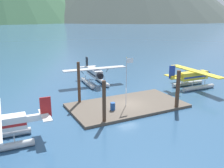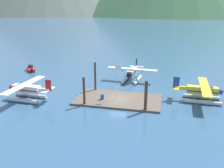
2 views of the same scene
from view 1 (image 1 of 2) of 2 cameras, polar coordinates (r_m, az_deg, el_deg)
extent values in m
plane|color=#2D5175|center=(31.49, 3.41, -5.09)|extent=(1200.00, 1200.00, 0.00)
cube|color=brown|center=(31.43, 3.41, -4.83)|extent=(14.05, 7.66, 0.30)
cylinder|color=#4C3323|center=(25.84, -1.79, -4.24)|extent=(0.38, 0.38, 4.65)
cylinder|color=#4C3323|center=(30.77, 14.62, -1.38)|extent=(0.46, 0.46, 4.77)
cylinder|color=#4C3323|center=(31.65, -7.49, 0.10)|extent=(0.37, 0.37, 5.45)
cylinder|color=silver|center=(30.07, 3.23, 0.38)|extent=(0.08, 0.08, 5.86)
cube|color=white|center=(29.73, 4.06, 5.29)|extent=(0.90, 0.03, 0.56)
sphere|color=gold|center=(29.44, 3.32, 5.99)|extent=(0.10, 0.10, 0.10)
cylinder|color=#1E4C99|center=(29.37, 0.16, -5.06)|extent=(0.58, 0.58, 0.88)
torus|color=#1E4C99|center=(29.37, 0.16, -5.06)|extent=(0.62, 0.62, 0.04)
cylinder|color=#B7BABF|center=(41.93, -2.33, 0.63)|extent=(1.08, 5.63, 0.64)
sphere|color=#B7BABF|center=(39.40, -0.92, -0.33)|extent=(0.64, 0.64, 0.64)
cylinder|color=#B7BABF|center=(41.17, -5.60, 0.28)|extent=(1.08, 5.63, 0.64)
sphere|color=#B7BABF|center=(38.59, -4.37, -0.72)|extent=(0.64, 0.64, 0.64)
cylinder|color=#B7BABF|center=(40.67, -1.75, 1.14)|extent=(0.10, 0.10, 0.70)
cylinder|color=#B7BABF|center=(42.86, -2.89, 1.87)|extent=(0.10, 0.10, 0.70)
cylinder|color=#B7BABF|center=(39.88, -5.11, 0.80)|extent=(0.10, 0.10, 0.70)
cylinder|color=#B7BABF|center=(42.11, -6.10, 1.56)|extent=(0.10, 0.10, 0.70)
cube|color=silver|center=(41.14, -3.99, 2.64)|extent=(1.61, 4.88, 1.20)
cube|color=black|center=(41.16, -3.99, 2.50)|extent=(1.63, 4.79, 0.24)
cube|color=#283347|center=(40.07, -3.50, 2.78)|extent=(1.14, 1.18, 0.56)
cube|color=silver|center=(40.72, -3.87, 3.47)|extent=(10.48, 2.21, 0.14)
cylinder|color=black|center=(41.53, -0.98, 3.27)|extent=(0.63, 0.13, 0.84)
cylinder|color=black|center=(40.16, -6.84, 2.74)|extent=(0.63, 0.13, 0.84)
cylinder|color=black|center=(38.66, -2.71, 1.82)|extent=(1.00, 0.67, 0.96)
cone|color=black|center=(38.24, -2.48, 1.68)|extent=(0.39, 0.38, 0.36)
cube|color=silver|center=(44.15, -5.34, 3.62)|extent=(0.61, 2.23, 0.56)
cube|color=black|center=(44.83, -5.71, 4.90)|extent=(0.20, 1.01, 1.90)
cube|color=silver|center=(44.88, -5.65, 3.94)|extent=(3.25, 1.05, 0.10)
cylinder|color=#B7BABF|center=(42.18, 16.63, 0.07)|extent=(5.62, 0.86, 0.64)
sphere|color=#B7BABF|center=(44.04, 19.38, 0.47)|extent=(0.64, 0.64, 0.64)
cylinder|color=#B7BABF|center=(40.42, 18.94, -0.78)|extent=(5.62, 0.86, 0.64)
sphere|color=#B7BABF|center=(42.36, 21.70, -0.33)|extent=(0.64, 0.64, 0.64)
cylinder|color=#B7BABF|center=(42.81, 17.91, 1.11)|extent=(0.10, 0.10, 0.70)
cylinder|color=#B7BABF|center=(41.25, 15.44, 0.79)|extent=(0.10, 0.10, 0.70)
cylinder|color=#B7BABF|center=(41.07, 20.24, 0.32)|extent=(0.10, 0.10, 0.70)
cylinder|color=#B7BABF|center=(39.45, 17.75, -0.06)|extent=(0.10, 0.10, 0.70)
cube|color=yellow|center=(40.90, 17.94, 1.84)|extent=(4.85, 1.43, 1.20)
cube|color=#1E389E|center=(40.92, 17.93, 1.70)|extent=(4.75, 1.45, 0.24)
cube|color=#283347|center=(41.56, 19.09, 2.41)|extent=(1.14, 1.10, 0.56)
cube|color=yellow|center=(40.96, 18.33, 2.79)|extent=(1.82, 10.45, 0.14)
cylinder|color=#1E389E|center=(42.62, 16.30, 2.96)|extent=(0.10, 0.62, 0.84)
cylinder|color=#1E389E|center=(39.50, 20.44, 1.65)|extent=(0.10, 0.62, 0.84)
cylinder|color=#1E389E|center=(42.75, 20.63, 2.16)|extent=(0.64, 0.98, 0.96)
cone|color=black|center=(43.06, 21.05, 2.21)|extent=(0.36, 0.37, 0.36)
cube|color=yellow|center=(38.79, 14.40, 1.55)|extent=(2.22, 0.53, 0.56)
cube|color=#1E389E|center=(38.05, 13.42, 2.66)|extent=(1.00, 0.16, 1.90)
cube|color=yellow|center=(38.28, 13.47, 1.58)|extent=(0.93, 3.23, 0.10)
cylinder|color=#B7BABF|center=(23.48, -24.08, -13.14)|extent=(5.63, 0.92, 0.64)
cylinder|color=#B7BABF|center=(23.17, -21.25, -11.35)|extent=(0.10, 0.10, 0.70)
cylinder|color=#B7BABF|center=(25.45, -21.60, -8.94)|extent=(0.10, 0.10, 0.70)
cube|color=white|center=(24.00, -16.78, -7.23)|extent=(2.22, 0.55, 0.56)
cube|color=#B21E1E|center=(23.80, -14.79, -5.07)|extent=(1.00, 0.17, 1.90)
cube|color=white|center=(24.06, -14.90, -6.78)|extent=(0.96, 3.24, 0.10)
camera|label=2|loc=(25.20, 91.31, 8.45)|focal=38.36mm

